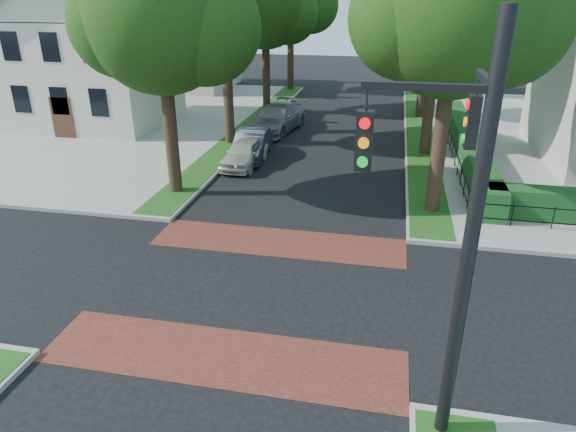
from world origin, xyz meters
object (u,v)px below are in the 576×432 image
object	(u,v)px
traffic_signal	(459,219)
parked_car_rear	(276,118)
parked_car_middle	(252,144)
parked_car_front	(244,153)

from	to	relation	value
traffic_signal	parked_car_rear	world-z (taller)	traffic_signal
parked_car_rear	parked_car_middle	bearing A→B (deg)	-81.22
parked_car_front	parked_car_middle	bearing A→B (deg)	92.88
traffic_signal	parked_car_rear	size ratio (longest dim) A/B	1.38
parked_car_front	parked_car_rear	xyz separation A→B (m)	(0.07, 7.20, 0.15)
traffic_signal	parked_car_rear	xyz separation A→B (m)	(-8.42, 22.96, -3.86)
parked_car_front	parked_car_middle	xyz separation A→B (m)	(0.00, 1.43, 0.05)
parked_car_front	parked_car_rear	size ratio (longest dim) A/B	0.70
parked_car_front	parked_car_rear	world-z (taller)	parked_car_rear
parked_car_front	parked_car_middle	world-z (taller)	parked_car_middle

